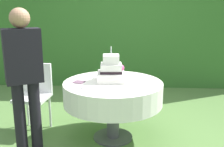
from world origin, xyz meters
name	(u,v)px	position (x,y,z in m)	size (l,w,h in m)	color
ground_plane	(113,137)	(0.00, 0.00, 0.00)	(20.00, 20.00, 0.00)	#547A3D
foliage_hedge	(120,17)	(0.00, 2.47, 1.42)	(5.65, 0.47, 2.85)	#336628
cake_table	(113,93)	(0.00, 0.00, 0.59)	(1.20, 1.20, 0.73)	#4C4C51
wedding_cake	(111,71)	(-0.02, 0.05, 0.86)	(0.35, 0.35, 0.42)	white
serving_plate_near	(84,87)	(-0.30, -0.26, 0.74)	(0.10, 0.10, 0.01)	white
serving_plate_far	(142,82)	(0.34, -0.01, 0.74)	(0.12, 0.12, 0.01)	white
napkin_stack	(79,82)	(-0.40, -0.04, 0.74)	(0.12, 0.12, 0.01)	#6B4C60
garden_chair	(35,91)	(-1.04, 0.20, 0.54)	(0.43, 0.43, 0.89)	white
standing_person	(24,75)	(-0.88, -0.48, 0.93)	(0.41, 0.35, 1.60)	black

